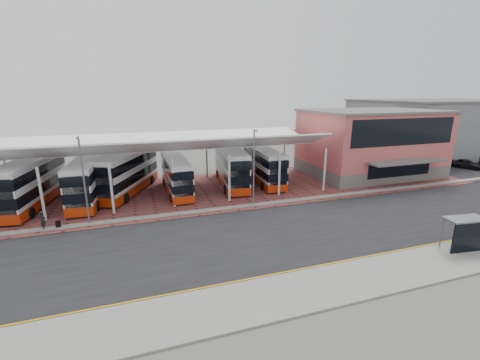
{
  "coord_description": "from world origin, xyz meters",
  "views": [
    {
      "loc": [
        -9.63,
        -23.82,
        11.68
      ],
      "look_at": [
        0.76,
        7.09,
        2.71
      ],
      "focal_mm": 24.0,
      "sensor_mm": 36.0,
      "label": 1
    }
  ],
  "objects": [
    {
      "name": "forecourt",
      "position": [
        2.0,
        13.0,
        0.03
      ],
      "size": [
        72.0,
        16.0,
        0.06
      ],
      "primitive_type": "cube",
      "color": "brown",
      "rests_on": "ground"
    },
    {
      "name": "bus_4",
      "position": [
        2.06,
        14.52,
        2.43
      ],
      "size": [
        4.15,
        11.82,
        4.77
      ],
      "rotation": [
        0.0,
        0.0,
        -0.13
      ],
      "color": "silver",
      "rests_on": "forecourt"
    },
    {
      "name": "lamp_east",
      "position": [
        2.0,
        6.27,
        4.36
      ],
      "size": [
        0.16,
        0.9,
        8.07
      ],
      "color": "slate",
      "rests_on": "ground"
    },
    {
      "name": "yellow_line_far",
      "position": [
        0.0,
        -6.7,
        0.03
      ],
      "size": [
        120.0,
        0.12,
        0.01
      ],
      "primitive_type": "cube",
      "color": "#D0A201",
      "rests_on": "road"
    },
    {
      "name": "bus_5",
      "position": [
        6.45,
        14.29,
        2.29
      ],
      "size": [
        3.24,
        11.01,
        4.48
      ],
      "rotation": [
        0.0,
        0.0,
        -0.06
      ],
      "color": "silver",
      "rests_on": "forecourt"
    },
    {
      "name": "ground",
      "position": [
        0.0,
        0.0,
        0.0
      ],
      "size": [
        140.0,
        140.0,
        0.0
      ],
      "primitive_type": "plane",
      "color": "#50534E"
    },
    {
      "name": "warehouse",
      "position": [
        48.0,
        24.0,
        5.15
      ],
      "size": [
        30.5,
        20.5,
        10.25
      ],
      "color": "slate",
      "rests_on": "ground"
    },
    {
      "name": "north_kerb",
      "position": [
        0.0,
        6.2,
        0.07
      ],
      "size": [
        120.0,
        0.8,
        0.14
      ],
      "primitive_type": "cube",
      "color": "slate",
      "rests_on": "ground"
    },
    {
      "name": "lamp_west",
      "position": [
        -14.0,
        6.27,
        4.36
      ],
      "size": [
        0.16,
        0.9,
        8.07
      ],
      "color": "slate",
      "rests_on": "ground"
    },
    {
      "name": "bus_1",
      "position": [
        -14.58,
        13.39,
        2.37
      ],
      "size": [
        3.47,
        11.47,
        4.66
      ],
      "rotation": [
        0.0,
        0.0,
        -0.08
      ],
      "color": "silver",
      "rests_on": "forecourt"
    },
    {
      "name": "yellow_line_near",
      "position": [
        0.0,
        -7.0,
        0.03
      ],
      "size": [
        120.0,
        0.12,
        0.01
      ],
      "primitive_type": "cube",
      "color": "#D0A201",
      "rests_on": "road"
    },
    {
      "name": "bus_0",
      "position": [
        -20.04,
        13.49,
        2.5
      ],
      "size": [
        4.72,
        12.23,
        4.92
      ],
      "rotation": [
        0.0,
        0.0,
        -0.17
      ],
      "color": "silver",
      "rests_on": "forecourt"
    },
    {
      "name": "bus_3",
      "position": [
        -5.1,
        13.33,
        2.12
      ],
      "size": [
        2.63,
        10.07,
        4.14
      ],
      "rotation": [
        0.0,
        0.0,
        0.01
      ],
      "color": "silver",
      "rests_on": "forecourt"
    },
    {
      "name": "bus_2",
      "position": [
        -10.52,
        15.25,
        2.5
      ],
      "size": [
        7.43,
        11.98,
        4.91
      ],
      "rotation": [
        0.0,
        0.0,
        -0.43
      ],
      "color": "silver",
      "rests_on": "forecourt"
    },
    {
      "name": "carpark_car_a",
      "position": [
        39.78,
        11.48,
        0.81
      ],
      "size": [
        3.38,
        4.61,
        1.46
      ],
      "primitive_type": "imported",
      "rotation": [
        0.0,
        0.0,
        0.44
      ],
      "color": "black",
      "rests_on": "carpark_surface"
    },
    {
      "name": "pedestrian",
      "position": [
        -17.61,
        6.2,
        0.91
      ],
      "size": [
        0.46,
        0.66,
        1.7
      ],
      "primitive_type": "imported",
      "rotation": [
        0.0,
        0.0,
        1.67
      ],
      "color": "black",
      "rests_on": "forecourt"
    },
    {
      "name": "canopy",
      "position": [
        -6.0,
        13.94,
        5.8
      ],
      "size": [
        37.0,
        11.63,
        7.07
      ],
      "color": "silver",
      "rests_on": "ground"
    },
    {
      "name": "suitcase",
      "position": [
        -16.51,
        6.18,
        0.39
      ],
      "size": [
        0.38,
        0.27,
        0.65
      ],
      "primitive_type": "cube",
      "color": "black",
      "rests_on": "forecourt"
    },
    {
      "name": "terminal",
      "position": [
        23.0,
        13.92,
        4.66
      ],
      "size": [
        18.4,
        14.4,
        9.25
      ],
      "color": "#595754",
      "rests_on": "ground"
    },
    {
      "name": "sidewalk",
      "position": [
        0.0,
        -9.0,
        0.07
      ],
      "size": [
        120.0,
        4.0,
        0.14
      ],
      "primitive_type": "cube",
      "color": "slate",
      "rests_on": "ground"
    },
    {
      "name": "bus_shelter",
      "position": [
        13.67,
        -8.39,
        1.68
      ],
      "size": [
        3.24,
        1.8,
        2.47
      ],
      "rotation": [
        0.0,
        0.0,
        -0.13
      ],
      "color": "black",
      "rests_on": "sidewalk"
    },
    {
      "name": "road",
      "position": [
        0.0,
        -1.0,
        0.01
      ],
      "size": [
        120.0,
        14.0,
        0.02
      ],
      "primitive_type": "cube",
      "color": "black",
      "rests_on": "ground"
    }
  ]
}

